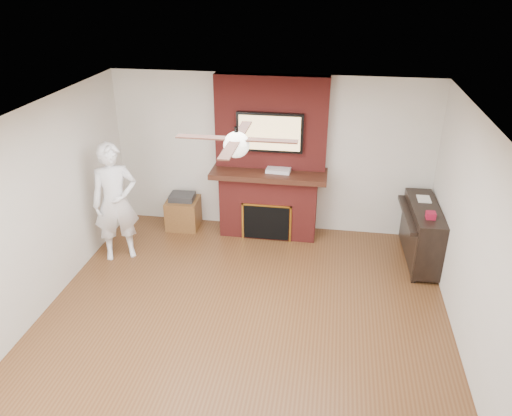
% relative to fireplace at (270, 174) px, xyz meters
% --- Properties ---
extents(room_shell, '(5.36, 5.86, 2.86)m').
position_rel_fireplace_xyz_m(room_shell, '(0.00, -2.55, 0.25)').
color(room_shell, '#502F17').
rests_on(room_shell, ground).
extents(fireplace, '(1.78, 0.64, 2.50)m').
position_rel_fireplace_xyz_m(fireplace, '(0.00, 0.00, 0.00)').
color(fireplace, maroon).
rests_on(fireplace, ground).
extents(tv, '(1.00, 0.08, 0.60)m').
position_rel_fireplace_xyz_m(tv, '(0.00, -0.05, 0.68)').
color(tv, black).
rests_on(tv, fireplace).
extents(ceiling_fan, '(1.21, 1.21, 0.31)m').
position_rel_fireplace_xyz_m(ceiling_fan, '(-0.00, -2.55, 1.34)').
color(ceiling_fan, black).
rests_on(ceiling_fan, room_shell).
extents(person, '(0.77, 0.68, 1.75)m').
position_rel_fireplace_xyz_m(person, '(-2.07, -1.12, -0.12)').
color(person, white).
rests_on(person, ground).
extents(side_table, '(0.53, 0.53, 0.59)m').
position_rel_fireplace_xyz_m(side_table, '(-1.42, -0.07, -0.73)').
color(side_table, brown).
rests_on(side_table, ground).
extents(piano, '(0.54, 1.34, 0.95)m').
position_rel_fireplace_xyz_m(piano, '(2.29, -0.55, -0.53)').
color(piano, black).
rests_on(piano, ground).
extents(cable_box, '(0.38, 0.23, 0.05)m').
position_rel_fireplace_xyz_m(cable_box, '(0.15, -0.10, 0.11)').
color(cable_box, silver).
rests_on(cable_box, fireplace).
extents(candle_orange, '(0.07, 0.07, 0.11)m').
position_rel_fireplace_xyz_m(candle_orange, '(-0.10, -0.17, -0.94)').
color(candle_orange, '#F7571D').
rests_on(candle_orange, ground).
extents(candle_cream, '(0.09, 0.09, 0.10)m').
position_rel_fireplace_xyz_m(candle_cream, '(0.01, -0.22, -0.94)').
color(candle_cream, '#C3AD9B').
rests_on(candle_cream, ground).
extents(candle_blue, '(0.06, 0.06, 0.08)m').
position_rel_fireplace_xyz_m(candle_blue, '(0.27, -0.20, -0.96)').
color(candle_blue, '#326698').
rests_on(candle_blue, ground).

